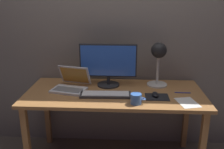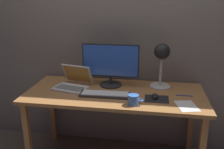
% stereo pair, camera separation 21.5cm
% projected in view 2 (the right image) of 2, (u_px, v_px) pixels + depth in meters
% --- Properties ---
extents(back_wall, '(4.80, 0.06, 2.60)m').
position_uv_depth(back_wall, '(121.00, 24.00, 2.45)').
color(back_wall, gray).
rests_on(back_wall, ground).
extents(desk, '(1.60, 0.70, 0.74)m').
position_uv_depth(desk, '(115.00, 100.00, 2.27)').
color(desk, '#A8703D').
rests_on(desk, ground).
extents(monitor, '(0.54, 0.21, 0.41)m').
position_uv_depth(monitor, '(111.00, 63.00, 2.34)').
color(monitor, '#28282B').
rests_on(monitor, desk).
extents(keyboard_main, '(0.44, 0.15, 0.03)m').
position_uv_depth(keyboard_main, '(105.00, 94.00, 2.16)').
color(keyboard_main, '#38383A').
rests_on(keyboard_main, desk).
extents(laptop, '(0.36, 0.35, 0.20)m').
position_uv_depth(laptop, '(74.00, 81.00, 2.35)').
color(laptop, silver).
rests_on(laptop, desk).
extents(desk_lamp, '(0.19, 0.19, 0.42)m').
position_uv_depth(desk_lamp, '(162.00, 57.00, 2.28)').
color(desk_lamp, beige).
rests_on(desk_lamp, desk).
extents(mousepad, '(0.20, 0.16, 0.00)m').
position_uv_depth(mousepad, '(157.00, 99.00, 2.09)').
color(mousepad, black).
rests_on(mousepad, desk).
extents(mouse, '(0.06, 0.10, 0.03)m').
position_uv_depth(mouse, '(155.00, 96.00, 2.11)').
color(mouse, black).
rests_on(mouse, mousepad).
extents(coffee_mug, '(0.12, 0.09, 0.08)m').
position_uv_depth(coffee_mug, '(134.00, 100.00, 1.98)').
color(coffee_mug, '#3F72CC').
rests_on(coffee_mug, desk).
extents(paper_sheet_near_mouse, '(0.19, 0.24, 0.00)m').
position_uv_depth(paper_sheet_near_mouse, '(187.00, 106.00, 1.96)').
color(paper_sheet_near_mouse, white).
rests_on(paper_sheet_near_mouse, desk).
extents(pen, '(0.14, 0.01, 0.01)m').
position_uv_depth(pen, '(184.00, 95.00, 2.16)').
color(pen, '#2633A5').
rests_on(pen, desk).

